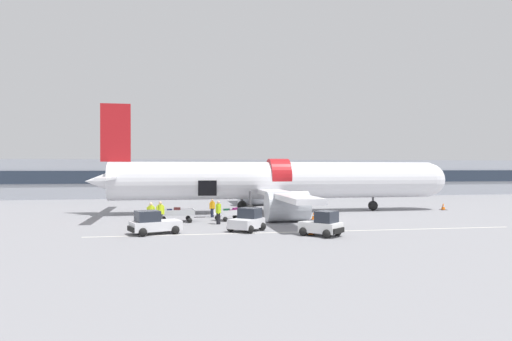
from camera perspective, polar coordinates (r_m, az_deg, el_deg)
ground_plane at (r=38.46m, az=5.82°, el=-6.19°), size 500.00×500.00×0.00m
apron_marking_line at (r=31.69m, az=6.89°, el=-7.60°), size 29.93×0.55×0.01m
terminal_strip at (r=72.67m, az=-1.87°, el=-0.90°), size 106.80×12.36×5.54m
airplane at (r=44.80m, az=2.22°, el=-1.41°), size 35.92×30.66×10.30m
baggage_tug_lead at (r=31.03m, az=-12.70°, el=-6.51°), size 3.61×2.68×1.56m
baggage_tug_mid at (r=31.74m, az=-1.08°, el=-6.36°), size 2.82×2.95×1.58m
baggage_tug_rear at (r=29.77m, az=8.27°, el=-6.79°), size 2.81×2.89×1.62m
baggage_cart_loading at (r=37.50m, az=-9.77°, el=-5.49°), size 3.80×2.21×1.18m
baggage_cart_queued at (r=38.29m, az=-3.15°, el=-5.51°), size 3.39×2.33×1.03m
ground_crew_loader_a at (r=34.55m, az=-13.00°, el=-5.34°), size 0.64×0.48×1.83m
ground_crew_loader_b at (r=35.54m, az=-4.73°, el=-5.18°), size 0.44×0.63×1.82m
ground_crew_driver at (r=40.54m, az=-5.49°, el=-4.65°), size 0.54×0.49×1.61m
ground_crew_supervisor at (r=35.19m, az=-11.87°, el=-5.22°), size 0.64×0.53×1.84m
safety_cone_nose at (r=51.13m, az=22.36°, el=-4.21°), size 0.60×0.60×0.71m
safety_cone_engine_left at (r=30.13m, az=6.85°, el=-7.43°), size 0.44×0.44×0.66m
safety_cone_wingtip at (r=38.72m, az=7.24°, el=-5.65°), size 0.56×0.56×0.71m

